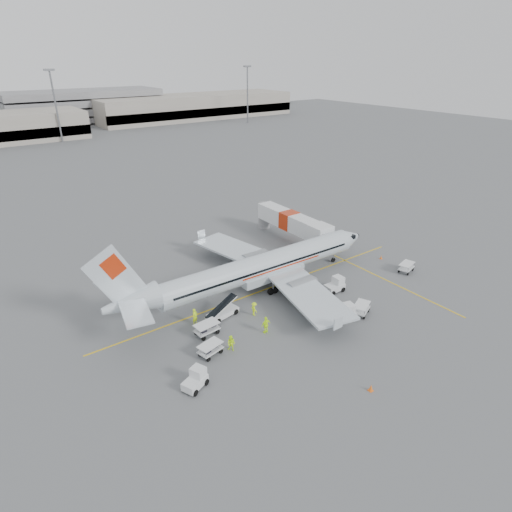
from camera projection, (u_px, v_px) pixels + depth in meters
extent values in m
plane|color=#56595B|center=(266.00, 289.00, 52.74)|extent=(360.00, 360.00, 0.00)
cube|color=yellow|center=(266.00, 289.00, 52.73)|extent=(44.00, 0.20, 0.01)
cube|color=yellow|center=(391.00, 282.00, 54.33)|extent=(0.20, 20.00, 0.01)
cone|color=orange|center=(381.00, 257.00, 60.51)|extent=(0.33, 0.33, 0.54)
cone|color=orange|center=(233.00, 249.00, 62.83)|extent=(0.38, 0.38, 0.62)
cone|color=orange|center=(371.00, 388.00, 36.71)|extent=(0.41, 0.41, 0.66)
imported|color=#BCE812|center=(195.00, 317.00, 45.60)|extent=(0.80, 0.66, 1.87)
imported|color=#BCE812|center=(231.00, 343.00, 41.50)|extent=(0.97, 1.03, 1.69)
imported|color=#BCE812|center=(254.00, 309.00, 47.22)|extent=(0.67, 1.08, 1.60)
imported|color=#BCE812|center=(266.00, 325.00, 44.15)|extent=(1.13, 0.49, 1.92)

